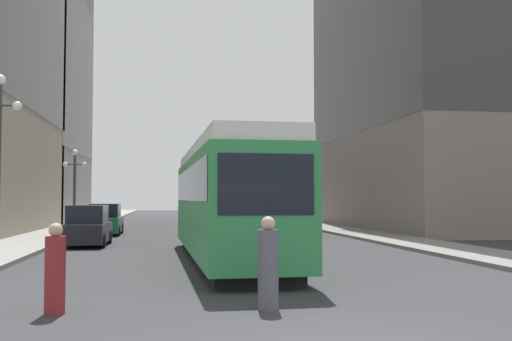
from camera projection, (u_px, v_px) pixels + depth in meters
The scene contains 10 objects.
sidewalk_left at pixel (84, 225), 46.33m from camera, with size 3.09×120.00×0.15m, color gray.
sidewalk_right at pixel (303, 223), 49.03m from camera, with size 3.09×120.00×0.15m, color gray.
streetcar at pixel (226, 199), 20.15m from camera, with size 2.97×14.31×3.89m.
transit_bus at pixel (258, 201), 38.00m from camera, with size 2.63×11.35×3.45m.
parked_car_left_near at pixel (87, 227), 26.44m from camera, with size 1.93×4.23×1.82m.
parked_car_left_mid at pixel (105, 220), 34.47m from camera, with size 1.90×4.34×1.82m.
pedestrian_crossing_near at pixel (268, 266), 11.27m from camera, with size 0.40×0.40×1.78m.
pedestrian_crossing_far at pixel (55, 272), 10.83m from camera, with size 0.37×0.37×1.67m.
lamp_post_left_far at pixel (75, 177), 35.13m from camera, with size 1.41×0.36×4.90m.
building_right_corner at pixel (435, 33), 41.92m from camera, with size 12.72×22.58×26.98m.
Camera 1 is at (-2.55, -8.01, 2.12)m, focal length 41.32 mm.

